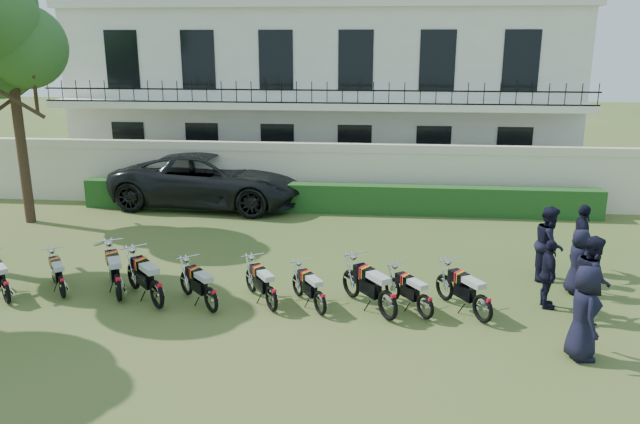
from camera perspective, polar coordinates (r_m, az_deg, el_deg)
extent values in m
plane|color=#395421|center=(15.22, -4.34, -7.11)|extent=(100.00, 100.00, 0.00)
cube|color=beige|center=(22.50, -0.92, 3.06)|extent=(30.00, 0.30, 2.00)
cube|color=beige|center=(22.28, -0.93, 5.95)|extent=(30.00, 0.35, 0.30)
cube|color=#1C4117|center=(21.75, 1.47, 1.27)|extent=(18.00, 0.60, 1.00)
cube|color=white|center=(28.04, 0.47, 10.69)|extent=(20.00, 8.00, 7.00)
cube|color=white|center=(27.98, 0.49, 18.26)|extent=(20.40, 8.40, 0.40)
cube|color=white|center=(23.39, -0.58, 9.74)|extent=(20.00, 1.40, 0.25)
cube|color=black|center=(22.69, -0.76, 11.08)|extent=(20.00, 0.05, 0.05)
cube|color=black|center=(22.73, -0.76, 9.95)|extent=(20.00, 0.05, 0.05)
cube|color=black|center=(26.21, -16.99, 5.50)|extent=(1.30, 0.12, 2.20)
cube|color=black|center=(25.88, -17.61, 13.14)|extent=(1.30, 0.12, 2.20)
cube|color=black|center=(25.22, -10.65, 5.54)|extent=(1.30, 0.12, 2.20)
cube|color=black|center=(24.87, -11.06, 13.50)|extent=(1.30, 0.12, 2.20)
cube|color=black|center=(24.56, -3.88, 5.50)|extent=(1.30, 0.12, 2.20)
cube|color=black|center=(24.20, -4.04, 13.69)|extent=(1.30, 0.12, 2.20)
cube|color=black|center=(24.25, 3.16, 5.39)|extent=(1.30, 0.12, 2.20)
cube|color=black|center=(23.89, 3.29, 13.68)|extent=(1.30, 0.12, 2.20)
cube|color=black|center=(24.31, 10.27, 5.19)|extent=(1.30, 0.12, 2.20)
cube|color=black|center=(23.95, 10.68, 13.45)|extent=(1.30, 0.12, 2.20)
cube|color=black|center=(24.73, 17.24, 4.92)|extent=(1.30, 0.12, 2.20)
cube|color=black|center=(24.38, 17.90, 13.02)|extent=(1.30, 0.12, 2.20)
cylinder|color=#473323|center=(22.30, -25.66, 5.68)|extent=(0.32, 0.32, 5.25)
sphere|color=#2C6127|center=(22.04, -25.40, 13.49)|extent=(2.60, 2.60, 2.60)
sphere|color=#2C6127|center=(22.10, -26.99, 16.64)|extent=(2.00, 2.00, 2.00)
torus|color=black|center=(15.38, -26.26, -7.33)|extent=(0.47, 0.49, 0.59)
torus|color=black|center=(16.55, -27.24, -5.89)|extent=(0.47, 0.49, 0.59)
cube|color=black|center=(15.87, -26.79, -6.15)|extent=(0.50, 0.51, 0.29)
cube|color=black|center=(15.99, -27.08, -5.02)|extent=(0.49, 0.49, 0.21)
cube|color=red|center=(15.99, -27.08, -4.99)|extent=(0.18, 0.27, 0.22)
cube|color=yellow|center=(15.93, -27.04, -5.05)|extent=(0.16, 0.26, 0.22)
cube|color=#AAAAAA|center=(15.52, -26.72, -5.41)|extent=(0.54, 0.55, 0.12)
torus|color=black|center=(15.23, -22.15, -7.16)|extent=(0.39, 0.48, 0.54)
torus|color=black|center=(16.31, -22.84, -5.75)|extent=(0.39, 0.48, 0.54)
cube|color=black|center=(15.68, -22.53, -6.03)|extent=(0.42, 0.49, 0.27)
cube|color=black|center=(15.79, -22.74, -4.97)|extent=(0.43, 0.46, 0.20)
cube|color=red|center=(15.79, -22.74, -4.94)|extent=(0.19, 0.24, 0.21)
cube|color=yellow|center=(15.74, -22.71, -5.00)|extent=(0.17, 0.23, 0.21)
cube|color=#AAAAAA|center=(15.36, -22.49, -5.36)|extent=(0.47, 0.52, 0.11)
cylinder|color=silver|center=(15.98, -23.00, -3.75)|extent=(0.45, 0.34, 0.03)
torus|color=black|center=(14.47, -17.65, -7.68)|extent=(0.41, 0.62, 0.65)
torus|color=black|center=(15.77, -18.26, -5.80)|extent=(0.41, 0.62, 0.65)
cube|color=black|center=(15.01, -18.00, -6.20)|extent=(0.46, 0.61, 0.32)
cube|color=black|center=(15.14, -18.19, -4.86)|extent=(0.48, 0.56, 0.24)
cube|color=red|center=(15.14, -18.20, -4.82)|extent=(0.25, 0.28, 0.25)
cube|color=yellow|center=(15.08, -18.17, -4.90)|extent=(0.23, 0.26, 0.25)
cube|color=#AAAAAA|center=(14.62, -17.97, -5.38)|extent=(0.52, 0.64, 0.13)
cylinder|color=silver|center=(15.36, -18.44, -3.32)|extent=(0.58, 0.35, 0.03)
torus|color=black|center=(13.87, -13.54, -8.38)|extent=(0.52, 0.56, 0.67)
torus|color=black|center=(15.09, -15.70, -6.53)|extent=(0.52, 0.56, 0.67)
cube|color=black|center=(14.36, -14.63, -6.89)|extent=(0.55, 0.58, 0.33)
cube|color=black|center=(14.48, -15.09, -5.49)|extent=(0.54, 0.55, 0.24)
cube|color=red|center=(14.47, -15.09, -5.45)|extent=(0.21, 0.30, 0.25)
cube|color=yellow|center=(14.42, -15.00, -5.53)|extent=(0.19, 0.29, 0.25)
cube|color=#AAAAAA|center=(13.99, -14.26, -5.99)|extent=(0.60, 0.62, 0.13)
cylinder|color=silver|center=(14.68, -15.69, -3.89)|extent=(0.51, 0.46, 0.03)
torus|color=black|center=(13.54, -8.70, -8.90)|extent=(0.46, 0.49, 0.58)
torus|color=black|center=(14.56, -11.05, -7.21)|extent=(0.46, 0.49, 0.58)
cube|color=black|center=(13.95, -9.85, -7.55)|extent=(0.48, 0.50, 0.29)
cube|color=black|center=(14.04, -10.32, -6.29)|extent=(0.47, 0.49, 0.21)
cube|color=red|center=(14.03, -10.32, -6.25)|extent=(0.19, 0.26, 0.22)
cube|color=yellow|center=(13.98, -10.21, -6.32)|extent=(0.16, 0.25, 0.22)
cube|color=#AAAAAA|center=(13.62, -9.41, -6.75)|extent=(0.52, 0.54, 0.11)
cylinder|color=silver|center=(14.19, -10.93, -4.83)|extent=(0.44, 0.41, 0.03)
torus|color=black|center=(13.42, -3.41, -8.96)|extent=(0.39, 0.53, 0.58)
torus|color=black|center=(14.47, -5.41, -7.14)|extent=(0.39, 0.53, 0.58)
cube|color=black|center=(13.85, -4.39, -7.55)|extent=(0.43, 0.53, 0.28)
cube|color=black|center=(13.94, -4.76, -6.26)|extent=(0.44, 0.49, 0.21)
cube|color=red|center=(13.93, -4.76, -6.23)|extent=(0.22, 0.25, 0.22)
cube|color=yellow|center=(13.88, -4.67, -6.31)|extent=(0.19, 0.23, 0.22)
cube|color=#AAAAAA|center=(13.52, -3.98, -6.78)|extent=(0.47, 0.56, 0.11)
cylinder|color=silver|center=(14.10, -5.26, -4.78)|extent=(0.49, 0.33, 0.03)
torus|color=black|center=(13.26, 1.14, -9.33)|extent=(0.36, 0.51, 0.55)
torus|color=black|center=(14.22, -1.04, -7.57)|extent=(0.36, 0.51, 0.55)
cube|color=black|center=(13.65, 0.10, -7.97)|extent=(0.40, 0.50, 0.27)
cube|color=black|center=(13.72, -0.29, -6.74)|extent=(0.41, 0.47, 0.20)
cube|color=red|center=(13.72, -0.29, -6.70)|extent=(0.21, 0.23, 0.21)
cube|color=yellow|center=(13.67, -0.19, -6.78)|extent=(0.18, 0.22, 0.21)
cube|color=#AAAAAA|center=(13.34, 0.56, -7.25)|extent=(0.44, 0.53, 0.11)
cylinder|color=silver|center=(13.86, -0.81, -5.31)|extent=(0.47, 0.31, 0.03)
torus|color=black|center=(13.03, 8.08, -9.67)|extent=(0.47, 0.60, 0.67)
torus|color=black|center=(14.07, 4.47, -7.59)|extent=(0.47, 0.60, 0.67)
cube|color=black|center=(13.44, 6.36, -8.03)|extent=(0.51, 0.61, 0.33)
cube|color=black|center=(13.51, 5.76, -6.52)|extent=(0.52, 0.57, 0.24)
cube|color=red|center=(13.51, 5.76, -6.48)|extent=(0.24, 0.29, 0.25)
cube|color=yellow|center=(13.46, 5.93, -6.56)|extent=(0.21, 0.28, 0.25)
cube|color=#AAAAAA|center=(13.09, 7.18, -7.10)|extent=(0.57, 0.64, 0.13)
cylinder|color=silver|center=(13.66, 4.93, -4.77)|extent=(0.55, 0.41, 0.03)
torus|color=black|center=(13.34, 11.21, -9.48)|extent=(0.39, 0.50, 0.55)
torus|color=black|center=(14.16, 8.07, -7.82)|extent=(0.39, 0.50, 0.55)
cube|color=black|center=(13.65, 9.73, -8.17)|extent=(0.42, 0.50, 0.27)
cube|color=black|center=(13.71, 9.23, -6.94)|extent=(0.43, 0.47, 0.20)
cube|color=red|center=(13.70, 9.23, -6.91)|extent=(0.20, 0.24, 0.21)
cube|color=yellow|center=(13.66, 9.37, -6.98)|extent=(0.18, 0.23, 0.21)
cube|color=#AAAAAA|center=(13.37, 10.46, -7.42)|extent=(0.47, 0.53, 0.11)
cylinder|color=silver|center=(13.82, 8.52, -5.52)|extent=(0.46, 0.34, 0.03)
torus|color=black|center=(13.36, 16.48, -9.64)|extent=(0.40, 0.58, 0.62)
torus|color=black|center=(14.27, 12.91, -7.73)|extent=(0.40, 0.58, 0.62)
cube|color=black|center=(13.71, 14.81, -8.15)|extent=(0.45, 0.57, 0.31)
cube|color=black|center=(13.77, 14.26, -6.77)|extent=(0.46, 0.53, 0.22)
cube|color=red|center=(13.77, 14.26, -6.73)|extent=(0.23, 0.27, 0.23)
cube|color=yellow|center=(13.72, 14.43, -6.81)|extent=(0.21, 0.25, 0.23)
cube|color=#AAAAAA|center=(13.40, 15.67, -7.31)|extent=(0.50, 0.61, 0.12)
cylinder|color=silver|center=(13.89, 13.48, -5.16)|extent=(0.54, 0.34, 0.03)
imported|color=black|center=(22.92, -10.00, 2.95)|extent=(7.17, 3.78, 1.92)
imported|color=black|center=(12.76, 22.99, -8.45)|extent=(0.60, 0.91, 1.84)
imported|color=black|center=(14.53, 23.61, -5.57)|extent=(0.79, 0.98, 1.88)
imported|color=black|center=(14.84, 20.15, -5.36)|extent=(0.43, 0.95, 1.59)
imported|color=black|center=(15.90, 22.56, -4.22)|extent=(0.71, 0.89, 1.59)
imported|color=black|center=(16.58, 20.21, -2.69)|extent=(0.96, 1.09, 1.88)
imported|color=black|center=(17.30, 22.78, -2.30)|extent=(0.58, 1.12, 1.82)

